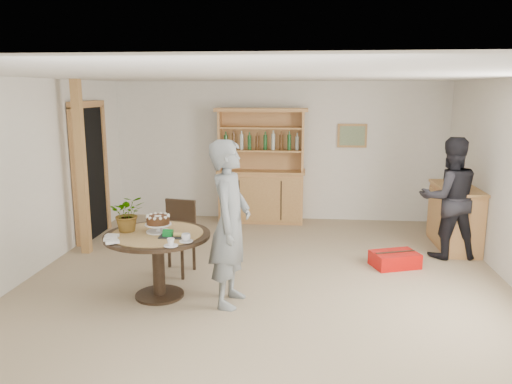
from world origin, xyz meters
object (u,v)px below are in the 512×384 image
object	(u,v)px
dining_table	(158,246)
red_suitcase	(395,259)
sideboard	(455,217)
adult_person	(449,198)
dining_chair	(178,232)
teen_boy	(230,224)
hutch	(261,184)

from	to	relation	value
dining_table	red_suitcase	world-z (taller)	dining_table
sideboard	red_suitcase	bearing A→B (deg)	-136.84
adult_person	red_suitcase	size ratio (longest dim) A/B	2.46
dining_chair	teen_boy	size ratio (longest dim) A/B	0.51
dining_chair	teen_boy	distance (m)	1.31
dining_chair	adult_person	distance (m)	3.80
sideboard	dining_table	xyz separation A→B (m)	(-3.92, -2.25, 0.13)
adult_person	hutch	bearing A→B (deg)	-38.35
dining_chair	dining_table	bearing A→B (deg)	-79.99
sideboard	teen_boy	world-z (taller)	teen_boy
dining_chair	adult_person	xyz separation A→B (m)	(3.66, 0.95, 0.32)
sideboard	dining_chair	xyz separation A→B (m)	(-3.90, -1.42, 0.06)
teen_boy	red_suitcase	size ratio (longest dim) A/B	2.63
teen_boy	adult_person	size ratio (longest dim) A/B	1.07
dining_table	adult_person	size ratio (longest dim) A/B	0.70
hutch	sideboard	distance (m)	3.29
dining_table	dining_chair	xyz separation A→B (m)	(0.02, 0.83, -0.07)
sideboard	red_suitcase	world-z (taller)	sideboard
dining_table	dining_chair	size ratio (longest dim) A/B	1.27
sideboard	red_suitcase	size ratio (longest dim) A/B	1.81
hutch	dining_chair	size ratio (longest dim) A/B	2.16
hutch	dining_table	world-z (taller)	hutch
adult_person	teen_boy	bearing A→B (deg)	26.63
hutch	red_suitcase	distance (m)	3.04
sideboard	dining_chair	distance (m)	4.15
dining_table	teen_boy	size ratio (longest dim) A/B	0.65
sideboard	teen_boy	bearing A→B (deg)	-142.60
adult_person	red_suitcase	world-z (taller)	adult_person
dining_table	teen_boy	bearing A→B (deg)	-6.71
dining_chair	red_suitcase	bearing A→B (deg)	19.98
hutch	red_suitcase	size ratio (longest dim) A/B	2.92
red_suitcase	hutch	bearing A→B (deg)	113.10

